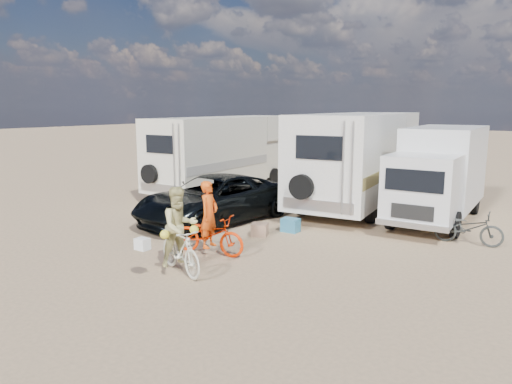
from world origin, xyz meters
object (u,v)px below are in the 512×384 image
Objects in this scene: bike_parked at (468,228)px; rider_man at (209,222)px; rv_main at (359,160)px; rv_left at (225,154)px; bike_woman at (180,250)px; cooler at (290,225)px; dark_suv at (213,199)px; crate at (260,230)px; bike_man at (209,235)px; rider_woman at (180,235)px; box_truck at (438,175)px.

rider_man is at bearing 126.98° from bike_parked.
rv_main is 5.91m from rv_left.
rv_main reaches higher than bike_woman.
bike_parked is 3.48× the size of cooler.
rv_main is 5.75m from dark_suv.
crate is (-0.67, -5.48, -1.49)m from rv_main.
crate is at bearing -11.69° from bike_man.
dark_suv is 4.66m from rider_woman.
bike_woman is at bearing -52.27° from dark_suv.
rv_left is 10.72m from bike_parked.
dark_suv is at bearing -58.32° from rv_left.
box_truck is at bearing -22.44° from rv_main.
rv_left is 4.25× the size of bike_man.
box_truck reaches higher than bike_woman.
rv_left reaches higher than rider_man.
dark_suv is 3.29m from rider_man.
rider_woman reaches higher than crate.
bike_woman is (5.48, -8.76, -1.05)m from rv_left.
dark_suv is 4.67m from bike_woman.
rider_man is at bearing -101.20° from rv_main.
rv_main is at bearing 17.94° from bike_woman.
bike_parked is at bearing -58.09° from rider_man.
rv_main is 1.37× the size of box_truck.
cooler is (0.26, 4.36, -0.67)m from rider_woman.
bike_woman is (-0.42, -8.99, -1.14)m from rv_main.
rider_man is at bearing -102.65° from cooler.
bike_parked reaches higher than cooler.
cooler is at bearing 17.27° from bike_woman.
box_truck is (2.99, -0.92, -0.20)m from rv_main.
rider_woman is at bearing -85.96° from crate.
bike_parked is (5.11, 4.44, -0.37)m from rider_man.
bike_woman is 1.02× the size of bike_parked.
rider_man is (0.00, 0.00, 0.33)m from bike_man.
rv_main reaches higher than crate.
bike_man is (-0.77, -7.58, -1.17)m from rv_main.
dark_suv is (-5.75, -4.04, -0.73)m from box_truck.
bike_woman reaches higher than crate.
rv_left is 5.74m from dark_suv.
bike_parked is at bearing -18.57° from rider_woman.
bike_woman is (2.34, -4.03, -0.21)m from dark_suv.
rider_man reaches higher than dark_suv.
rv_main reaches higher than dark_suv.
bike_man is at bearing -101.20° from rv_main.
rv_left reaches higher than bike_man.
dark_suv is at bearing 50.74° from bike_woman.
crate is at bearing -11.69° from rider_man.
rider_man is 0.95× the size of rider_woman.
bike_man is at bearing 34.35° from rider_woman.
box_truck is 8.81m from bike_woman.
rider_man reaches higher than bike_man.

